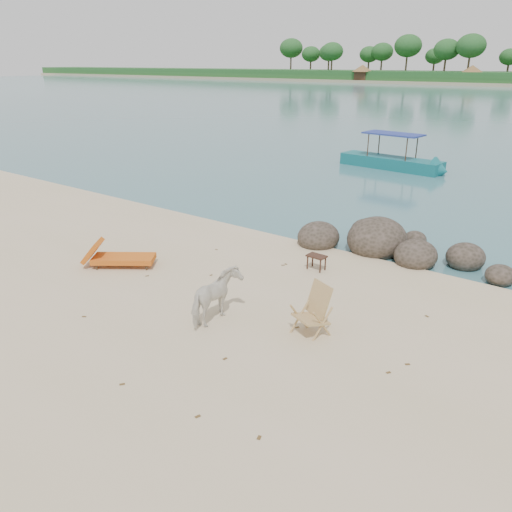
{
  "coord_description": "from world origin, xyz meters",
  "views": [
    {
      "loc": [
        6.9,
        -7.37,
        5.56
      ],
      "look_at": [
        -0.04,
        2.0,
        1.0
      ],
      "focal_mm": 35.0,
      "sensor_mm": 36.0,
      "label": 1
    }
  ],
  "objects_px": {
    "boulders": "(384,244)",
    "boat_near": "(393,139)",
    "cow": "(216,299)",
    "side_table": "(316,264)",
    "deck_chair": "(311,313)",
    "lounge_chair": "(123,256)"
  },
  "relations": [
    {
      "from": "boat_near",
      "to": "deck_chair",
      "type": "bearing_deg",
      "value": -67.12
    },
    {
      "from": "boulders",
      "to": "boat_near",
      "type": "xyz_separation_m",
      "value": [
        -5.03,
        12.77,
        1.31
      ]
    },
    {
      "from": "cow",
      "to": "side_table",
      "type": "distance_m",
      "value": 4.0
    },
    {
      "from": "side_table",
      "to": "deck_chair",
      "type": "bearing_deg",
      "value": -58.74
    },
    {
      "from": "side_table",
      "to": "lounge_chair",
      "type": "distance_m",
      "value": 5.54
    },
    {
      "from": "boat_near",
      "to": "side_table",
      "type": "bearing_deg",
      "value": -69.53
    },
    {
      "from": "boulders",
      "to": "side_table",
      "type": "distance_m",
      "value": 2.74
    },
    {
      "from": "boulders",
      "to": "boat_near",
      "type": "distance_m",
      "value": 13.78
    },
    {
      "from": "lounge_chair",
      "to": "deck_chair",
      "type": "xyz_separation_m",
      "value": [
        6.32,
        -0.14,
        0.21
      ]
    },
    {
      "from": "boulders",
      "to": "side_table",
      "type": "height_order",
      "value": "boulders"
    },
    {
      "from": "lounge_chair",
      "to": "boulders",
      "type": "bearing_deg",
      "value": 10.21
    },
    {
      "from": "boulders",
      "to": "cow",
      "type": "relative_size",
      "value": 4.59
    },
    {
      "from": "boulders",
      "to": "deck_chair",
      "type": "bearing_deg",
      "value": -82.2
    },
    {
      "from": "side_table",
      "to": "deck_chair",
      "type": "xyz_separation_m",
      "value": [
        1.7,
        -3.2,
        0.32
      ]
    },
    {
      "from": "cow",
      "to": "boulders",
      "type": "bearing_deg",
      "value": -106.63
    },
    {
      "from": "deck_chair",
      "to": "side_table",
      "type": "bearing_deg",
      "value": 141.34
    },
    {
      "from": "cow",
      "to": "lounge_chair",
      "type": "distance_m",
      "value": 4.41
    },
    {
      "from": "side_table",
      "to": "lounge_chair",
      "type": "relative_size",
      "value": 0.24
    },
    {
      "from": "boulders",
      "to": "lounge_chair",
      "type": "distance_m",
      "value": 7.9
    },
    {
      "from": "lounge_chair",
      "to": "side_table",
      "type": "bearing_deg",
      "value": -1.86
    },
    {
      "from": "boulders",
      "to": "cow",
      "type": "distance_m",
      "value": 6.67
    },
    {
      "from": "cow",
      "to": "side_table",
      "type": "height_order",
      "value": "cow"
    }
  ]
}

